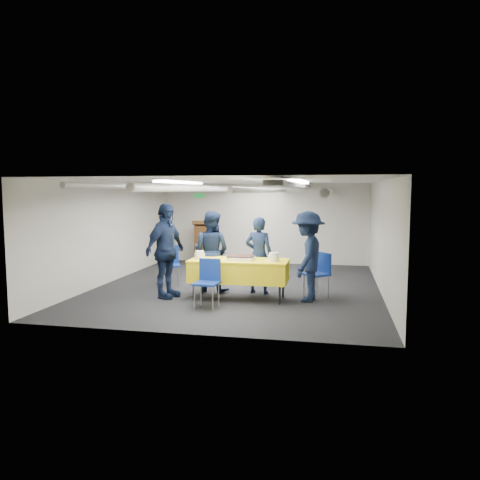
# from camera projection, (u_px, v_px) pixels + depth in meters

# --- Properties ---
(ground) EXTENTS (7.00, 7.00, 0.00)m
(ground) POSITION_uv_depth(u_px,v_px,m) (238.00, 287.00, 10.24)
(ground) COLOR black
(ground) RESTS_ON ground
(room_shell) EXTENTS (6.00, 7.00, 2.30)m
(room_shell) POSITION_uv_depth(u_px,v_px,m) (246.00, 203.00, 10.43)
(room_shell) COLOR beige
(room_shell) RESTS_ON ground
(serving_table) EXTENTS (1.89, 0.82, 0.77)m
(serving_table) POSITION_uv_depth(u_px,v_px,m) (239.00, 270.00, 9.02)
(serving_table) COLOR black
(serving_table) RESTS_ON ground
(sheet_cake) EXTENTS (0.51, 0.40, 0.09)m
(sheet_cake) POSITION_uv_depth(u_px,v_px,m) (241.00, 258.00, 8.97)
(sheet_cake) COLOR white
(sheet_cake) RESTS_ON serving_table
(plate_stack_left) EXTENTS (0.21, 0.21, 0.16)m
(plate_stack_left) POSITION_uv_depth(u_px,v_px,m) (200.00, 255.00, 9.09)
(plate_stack_left) COLOR white
(plate_stack_left) RESTS_ON serving_table
(plate_stack_right) EXTENTS (0.21, 0.21, 0.16)m
(plate_stack_right) POSITION_uv_depth(u_px,v_px,m) (274.00, 257.00, 8.81)
(plate_stack_right) COLOR white
(plate_stack_right) RESTS_ON serving_table
(podium) EXTENTS (0.62, 0.53, 1.25)m
(podium) POSITION_uv_depth(u_px,v_px,m) (206.00, 242.00, 13.46)
(podium) COLOR brown
(podium) RESTS_ON ground
(chair_near) EXTENTS (0.45, 0.45, 0.87)m
(chair_near) POSITION_uv_depth(u_px,v_px,m) (208.00, 278.00, 8.39)
(chair_near) COLOR gray
(chair_near) RESTS_ON ground
(chair_right) EXTENTS (0.59, 0.59, 0.87)m
(chair_right) POSITION_uv_depth(u_px,v_px,m) (320.00, 270.00, 9.25)
(chair_right) COLOR gray
(chair_right) RESTS_ON ground
(chair_left) EXTENTS (0.55, 0.55, 0.87)m
(chair_left) POSITION_uv_depth(u_px,v_px,m) (170.00, 261.00, 10.40)
(chair_left) COLOR gray
(chair_left) RESTS_ON ground
(sailor_a) EXTENTS (0.62, 0.45, 1.57)m
(sailor_a) POSITION_uv_depth(u_px,v_px,m) (259.00, 255.00, 9.50)
(sailor_a) COLOR black
(sailor_a) RESTS_ON ground
(sailor_b) EXTENTS (0.94, 0.81, 1.68)m
(sailor_b) POSITION_uv_depth(u_px,v_px,m) (211.00, 251.00, 9.71)
(sailor_b) COLOR black
(sailor_b) RESTS_ON ground
(sailor_c) EXTENTS (0.75, 1.18, 1.86)m
(sailor_c) POSITION_uv_depth(u_px,v_px,m) (166.00, 251.00, 9.10)
(sailor_c) COLOR black
(sailor_c) RESTS_ON ground
(sailor_d) EXTENTS (0.79, 1.19, 1.71)m
(sailor_d) POSITION_uv_depth(u_px,v_px,m) (308.00, 256.00, 8.84)
(sailor_d) COLOR black
(sailor_d) RESTS_ON ground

